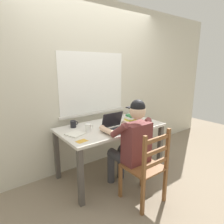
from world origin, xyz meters
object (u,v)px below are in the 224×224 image
Objects in this scene: laptop at (116,126)px; computer_mouse at (135,126)px; coffee_mug_white at (88,128)px; book_stack_main at (131,117)px; landscape_photo_print at (82,141)px; desk at (111,132)px; seated_person at (131,142)px; wooden_chair at (146,167)px; coffee_mug_dark at (73,124)px.

computer_mouse is (0.28, -0.07, -0.04)m from laptop.
book_stack_main is at bearing 3.78° from coffee_mug_white.
landscape_photo_print is at bearing -172.46° from laptop.
computer_mouse is at bearing -7.93° from landscape_photo_print.
desk is 4.54× the size of laptop.
seated_person is 3.74× the size of laptop.
laptop is 3.30× the size of computer_mouse.
laptop is (-0.05, -0.19, 0.15)m from desk.
seated_person is 1.33× the size of wooden_chair.
laptop reaches higher than landscape_photo_print.
seated_person reaches higher than landscape_photo_print.
computer_mouse is at bearing 61.03° from wooden_chair.
desk is 12.56× the size of coffee_mug_dark.
coffee_mug_white is at bearing 38.78° from landscape_photo_print.
coffee_mug_dark is (-0.41, 0.75, 0.13)m from seated_person.
book_stack_main reaches higher than coffee_mug_dark.
coffee_mug_dark is at bearing 150.14° from desk.
seated_person reaches higher than computer_mouse.
desk is 0.24m from laptop.
laptop is at bearing 165.21° from computer_mouse.
laptop reaches higher than computer_mouse.
coffee_mug_dark is at bearing 118.93° from seated_person.
laptop is at bearing 89.87° from seated_person.
seated_person is 0.62m from landscape_photo_print.
wooden_chair reaches higher than book_stack_main.
wooden_chair is 2.82× the size of laptop.
computer_mouse is (0.28, 0.50, 0.32)m from wooden_chair.
wooden_chair is at bearing -90.00° from seated_person.
seated_person is 0.73m from book_stack_main.
laptop is 1.76× the size of book_stack_main.
coffee_mug_dark is (-0.08, 0.28, -0.00)m from coffee_mug_white.
laptop reaches higher than book_stack_main.
book_stack_main is at bearing 7.96° from landscape_photo_print.
seated_person is at bearing -132.85° from book_stack_main.
laptop is 0.58m from landscape_photo_print.
seated_person is 0.59m from coffee_mug_white.
desk is at bearing 75.74° from laptop.
coffee_mug_dark is at bearing 105.81° from coffee_mug_white.
coffee_mug_white is (-0.34, 0.17, -0.00)m from laptop.
wooden_chair is 0.82m from landscape_photo_print.
seated_person reaches higher than coffee_mug_dark.
computer_mouse reaches higher than landscape_photo_print.
landscape_photo_print reaches higher than desk.
seated_person reaches higher than book_stack_main.
book_stack_main is at bearing 58.84° from wooden_chair.
coffee_mug_white is 0.90× the size of landscape_photo_print.
wooden_chair is 1.17m from coffee_mug_dark.
book_stack_main is (0.82, 0.05, -0.00)m from coffee_mug_white.
wooden_chair is 0.68m from laptop.
desk is 7.97× the size of book_stack_main.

